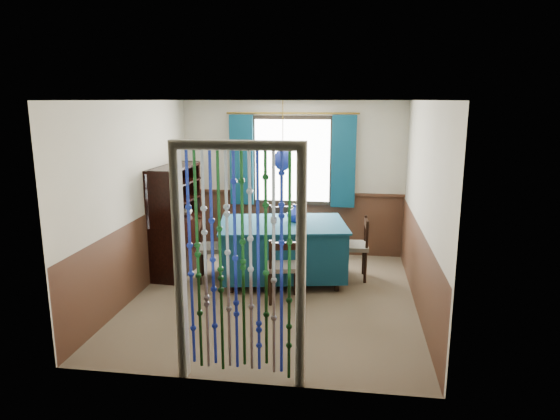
% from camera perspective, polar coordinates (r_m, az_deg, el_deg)
% --- Properties ---
extents(floor, '(4.00, 4.00, 0.00)m').
position_cam_1_polar(floor, '(6.55, -0.71, -9.99)').
color(floor, brown).
rests_on(floor, ground).
extents(ceiling, '(4.00, 4.00, 0.00)m').
position_cam_1_polar(ceiling, '(6.06, -0.78, 12.44)').
color(ceiling, silver).
rests_on(ceiling, ground).
extents(wall_back, '(3.60, 0.00, 3.60)m').
position_cam_1_polar(wall_back, '(8.13, 1.44, 3.61)').
color(wall_back, beige).
rests_on(wall_back, ground).
extents(wall_front, '(3.60, 0.00, 3.60)m').
position_cam_1_polar(wall_front, '(4.28, -4.89, -4.62)').
color(wall_front, beige).
rests_on(wall_front, ground).
extents(wall_left, '(0.00, 4.00, 4.00)m').
position_cam_1_polar(wall_left, '(6.70, -16.14, 1.19)').
color(wall_left, beige).
rests_on(wall_left, ground).
extents(wall_right, '(0.00, 4.00, 4.00)m').
position_cam_1_polar(wall_right, '(6.17, 16.00, 0.26)').
color(wall_right, beige).
rests_on(wall_right, ground).
extents(wainscot_back, '(3.60, 0.00, 3.60)m').
position_cam_1_polar(wainscot_back, '(8.27, 1.40, -1.55)').
color(wainscot_back, '#47291B').
rests_on(wainscot_back, ground).
extents(wainscot_front, '(3.60, 0.00, 3.60)m').
position_cam_1_polar(wainscot_front, '(4.57, -4.67, -13.59)').
color(wainscot_front, '#47291B').
rests_on(wainscot_front, ground).
extents(wainscot_left, '(0.00, 4.00, 4.00)m').
position_cam_1_polar(wainscot_left, '(6.87, -15.65, -4.96)').
color(wainscot_left, '#47291B').
rests_on(wainscot_left, ground).
extents(wainscot_right, '(0.00, 4.00, 4.00)m').
position_cam_1_polar(wainscot_right, '(6.37, 15.46, -6.34)').
color(wainscot_right, '#47291B').
rests_on(wainscot_right, ground).
extents(window, '(1.32, 0.12, 1.42)m').
position_cam_1_polar(window, '(8.04, 1.41, 5.67)').
color(window, black).
rests_on(window, wall_back).
extents(doorway, '(1.16, 0.12, 2.18)m').
position_cam_1_polar(doorway, '(4.40, -4.67, -6.89)').
color(doorway, silver).
rests_on(doorway, ground).
extents(dining_table, '(1.92, 1.49, 0.83)m').
position_cam_1_polar(dining_table, '(7.01, 0.31, -4.33)').
color(dining_table, '#0D3547').
rests_on(dining_table, floor).
extents(chair_near, '(0.49, 0.47, 0.84)m').
position_cam_1_polar(chair_near, '(6.30, 0.37, -6.56)').
color(chair_near, black).
rests_on(chair_near, floor).
extents(chair_far, '(0.56, 0.55, 0.91)m').
position_cam_1_polar(chair_far, '(7.70, 0.41, -2.73)').
color(chair_far, black).
rests_on(chair_far, floor).
extents(chair_left, '(0.49, 0.51, 0.88)m').
position_cam_1_polar(chair_left, '(7.08, -7.97, -4.34)').
color(chair_left, black).
rests_on(chair_left, floor).
extents(chair_right, '(0.44, 0.46, 0.89)m').
position_cam_1_polar(chair_right, '(7.17, 8.57, -4.14)').
color(chair_right, black).
rests_on(chair_right, floor).
extents(sideboard, '(0.51, 1.24, 1.58)m').
position_cam_1_polar(sideboard, '(7.53, -11.63, -2.76)').
color(sideboard, black).
rests_on(sideboard, floor).
extents(pendant_lamp, '(0.24, 0.24, 0.94)m').
position_cam_1_polar(pendant_lamp, '(6.75, 0.32, 5.77)').
color(pendant_lamp, olive).
rests_on(pendant_lamp, ceiling).
extents(vase_table, '(0.25, 0.25, 0.22)m').
position_cam_1_polar(vase_table, '(7.00, 1.71, -0.42)').
color(vase_table, '#162898').
rests_on(vase_table, dining_table).
extents(bowl_shelf, '(0.26, 0.26, 0.05)m').
position_cam_1_polar(bowl_shelf, '(7.16, -12.03, 0.96)').
color(bowl_shelf, beige).
rests_on(bowl_shelf, sideboard).
extents(vase_sideboard, '(0.18, 0.18, 0.17)m').
position_cam_1_polar(vase_sideboard, '(7.71, -10.56, 0.08)').
color(vase_sideboard, beige).
rests_on(vase_sideboard, sideboard).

